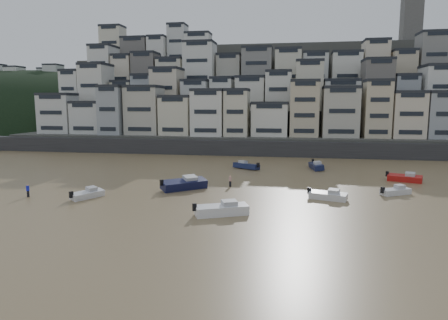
% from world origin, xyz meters
% --- Properties ---
extents(ground, '(400.00, 400.00, 0.00)m').
position_xyz_m(ground, '(0.00, 0.00, 0.00)').
color(ground, '#91784E').
rests_on(ground, ground).
extents(sea_strip, '(340.00, 340.00, 0.00)m').
position_xyz_m(sea_strip, '(-110.00, 145.00, 0.01)').
color(sea_strip, '#4B596C').
rests_on(sea_strip, ground).
extents(harbor_wall, '(140.00, 3.00, 3.50)m').
position_xyz_m(harbor_wall, '(10.00, 65.00, 1.75)').
color(harbor_wall, '#38383A').
rests_on(harbor_wall, ground).
extents(hillside, '(141.04, 66.00, 50.00)m').
position_xyz_m(hillside, '(14.73, 104.84, 13.01)').
color(hillside, '#4C4C47').
rests_on(hillside, ground).
extents(headland, '(216.00, 135.00, 53.33)m').
position_xyz_m(headland, '(-95.00, 135.00, 0.02)').
color(headland, black).
rests_on(headland, ground).
extents(boat_c, '(6.99, 6.47, 1.96)m').
position_xyz_m(boat_c, '(2.03, 27.28, 0.98)').
color(boat_c, '#13173C').
rests_on(boat_c, ground).
extents(boat_a, '(6.72, 4.56, 1.75)m').
position_xyz_m(boat_a, '(9.60, 15.43, 0.88)').
color(boat_a, white).
rests_on(boat_a, ground).
extents(boat_b, '(5.44, 3.16, 1.41)m').
position_xyz_m(boat_b, '(21.75, 24.65, 0.71)').
color(boat_b, silver).
rests_on(boat_b, ground).
extents(boat_d, '(4.86, 3.76, 1.29)m').
position_xyz_m(boat_d, '(30.97, 29.10, 0.65)').
color(boat_d, silver).
rests_on(boat_d, ground).
extents(boat_i, '(2.93, 6.09, 1.59)m').
position_xyz_m(boat_i, '(21.53, 48.21, 0.80)').
color(boat_i, '#141B3F').
rests_on(boat_i, ground).
extents(boat_g, '(5.75, 3.53, 1.49)m').
position_xyz_m(boat_g, '(34.55, 38.65, 0.75)').
color(boat_g, '#B51916').
rests_on(boat_g, ground).
extents(boat_h, '(5.81, 4.45, 1.54)m').
position_xyz_m(boat_h, '(8.70, 46.46, 0.77)').
color(boat_h, '#161E45').
rests_on(boat_h, ground).
extents(boat_j, '(3.65, 4.99, 1.31)m').
position_xyz_m(boat_j, '(-8.95, 20.15, 0.66)').
color(boat_j, white).
rests_on(boat_j, ground).
extents(person_blue, '(0.44, 0.44, 1.74)m').
position_xyz_m(person_blue, '(-17.00, 19.45, 0.87)').
color(person_blue, '#1B23CD').
rests_on(person_blue, ground).
extents(person_pink, '(0.44, 0.44, 1.74)m').
position_xyz_m(person_pink, '(8.20, 30.36, 0.87)').
color(person_pink, tan).
rests_on(person_pink, ground).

